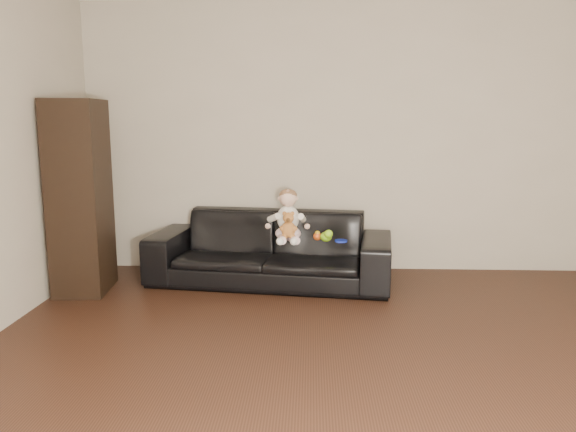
{
  "coord_description": "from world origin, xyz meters",
  "views": [
    {
      "loc": [
        -0.29,
        -2.77,
        1.51
      ],
      "look_at": [
        -0.49,
        2.15,
        0.64
      ],
      "focal_mm": 35.0,
      "sensor_mm": 36.0,
      "label": 1
    }
  ],
  "objects_px": {
    "cabinet": "(80,197)",
    "toy_blue_disc": "(341,241)",
    "teddy_bear": "(288,225)",
    "toy_rattle": "(317,236)",
    "baby": "(288,218)",
    "sofa": "(270,248)",
    "toy_green": "(326,237)"
  },
  "relations": [
    {
      "from": "cabinet",
      "to": "toy_rattle",
      "type": "xyz_separation_m",
      "value": [
        2.04,
        0.22,
        -0.37
      ]
    },
    {
      "from": "teddy_bear",
      "to": "toy_rattle",
      "type": "relative_size",
      "value": 3.05
    },
    {
      "from": "teddy_bear",
      "to": "toy_green",
      "type": "xyz_separation_m",
      "value": [
        0.33,
        0.11,
        -0.12
      ]
    },
    {
      "from": "baby",
      "to": "teddy_bear",
      "type": "bearing_deg",
      "value": -99.44
    },
    {
      "from": "toy_green",
      "to": "toy_blue_disc",
      "type": "bearing_deg",
      "value": -1.43
    },
    {
      "from": "teddy_bear",
      "to": "toy_blue_disc",
      "type": "xyz_separation_m",
      "value": [
        0.46,
        0.11,
        -0.16
      ]
    },
    {
      "from": "cabinet",
      "to": "toy_green",
      "type": "relative_size",
      "value": 13.05
    },
    {
      "from": "teddy_bear",
      "to": "toy_green",
      "type": "bearing_deg",
      "value": -5.4
    },
    {
      "from": "cabinet",
      "to": "teddy_bear",
      "type": "bearing_deg",
      "value": -2.92
    },
    {
      "from": "sofa",
      "to": "toy_green",
      "type": "height_order",
      "value": "sofa"
    },
    {
      "from": "teddy_bear",
      "to": "toy_rattle",
      "type": "bearing_deg",
      "value": 6.98
    },
    {
      "from": "cabinet",
      "to": "toy_rattle",
      "type": "bearing_deg",
      "value": 1.03
    },
    {
      "from": "toy_green",
      "to": "baby",
      "type": "bearing_deg",
      "value": 174.63
    },
    {
      "from": "sofa",
      "to": "teddy_bear",
      "type": "xyz_separation_m",
      "value": [
        0.18,
        -0.26,
        0.27
      ]
    },
    {
      "from": "baby",
      "to": "toy_green",
      "type": "relative_size",
      "value": 3.63
    },
    {
      "from": "baby",
      "to": "toy_green",
      "type": "height_order",
      "value": "baby"
    },
    {
      "from": "teddy_bear",
      "to": "cabinet",
      "type": "bearing_deg",
      "value": 158.27
    },
    {
      "from": "toy_rattle",
      "to": "toy_blue_disc",
      "type": "relative_size",
      "value": 0.68
    },
    {
      "from": "cabinet",
      "to": "baby",
      "type": "relative_size",
      "value": 3.59
    },
    {
      "from": "toy_blue_disc",
      "to": "toy_green",
      "type": "bearing_deg",
      "value": 178.57
    },
    {
      "from": "teddy_bear",
      "to": "toy_rattle",
      "type": "distance_m",
      "value": 0.32
    },
    {
      "from": "teddy_bear",
      "to": "toy_blue_disc",
      "type": "relative_size",
      "value": 2.08
    },
    {
      "from": "cabinet",
      "to": "toy_blue_disc",
      "type": "height_order",
      "value": "cabinet"
    },
    {
      "from": "sofa",
      "to": "cabinet",
      "type": "bearing_deg",
      "value": -161.33
    },
    {
      "from": "toy_rattle",
      "to": "toy_blue_disc",
      "type": "height_order",
      "value": "toy_rattle"
    },
    {
      "from": "cabinet",
      "to": "toy_green",
      "type": "distance_m",
      "value": 2.16
    },
    {
      "from": "baby",
      "to": "toy_green",
      "type": "distance_m",
      "value": 0.38
    },
    {
      "from": "baby",
      "to": "cabinet",
      "type": "bearing_deg",
      "value": 173.09
    },
    {
      "from": "toy_rattle",
      "to": "toy_blue_disc",
      "type": "xyz_separation_m",
      "value": [
        0.21,
        -0.04,
        -0.03
      ]
    },
    {
      "from": "cabinet",
      "to": "toy_green",
      "type": "bearing_deg",
      "value": -0.29
    },
    {
      "from": "baby",
      "to": "toy_blue_disc",
      "type": "bearing_deg",
      "value": -17.76
    },
    {
      "from": "sofa",
      "to": "cabinet",
      "type": "relative_size",
      "value": 1.32
    }
  ]
}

